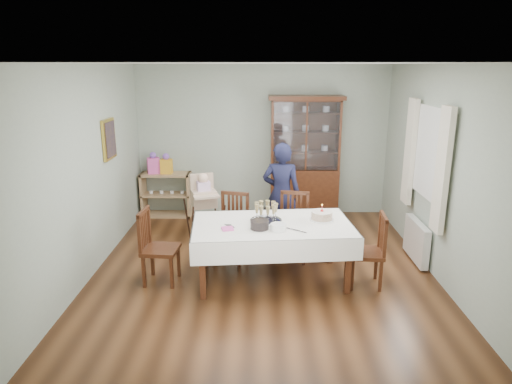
{
  "coord_description": "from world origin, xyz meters",
  "views": [
    {
      "loc": [
        -0.04,
        -5.7,
        2.68
      ],
      "look_at": [
        -0.1,
        0.2,
        1.03
      ],
      "focal_mm": 32.0,
      "sensor_mm": 36.0,
      "label": 1
    }
  ],
  "objects_px": {
    "dining_table": "(272,251)",
    "champagne_tray": "(266,216)",
    "gift_bag_pink": "(153,164)",
    "chair_end_left": "(160,261)",
    "chair_far_left": "(232,241)",
    "china_cabinet": "(305,156)",
    "sideboard": "(167,194)",
    "high_chair": "(204,215)",
    "chair_far_right": "(293,240)",
    "gift_bag_orange": "(166,164)",
    "birthday_cake": "(322,216)",
    "woman": "(281,194)",
    "chair_end_right": "(366,264)"
  },
  "relations": [
    {
      "from": "chair_end_right",
      "to": "gift_bag_orange",
      "type": "height_order",
      "value": "gift_bag_orange"
    },
    {
      "from": "champagne_tray",
      "to": "gift_bag_pink",
      "type": "xyz_separation_m",
      "value": [
        -1.98,
        2.48,
        0.13
      ]
    },
    {
      "from": "china_cabinet",
      "to": "sideboard",
      "type": "height_order",
      "value": "china_cabinet"
    },
    {
      "from": "sideboard",
      "to": "birthday_cake",
      "type": "distance_m",
      "value": 3.52
    },
    {
      "from": "dining_table",
      "to": "chair_far_right",
      "type": "height_order",
      "value": "chair_far_right"
    },
    {
      "from": "chair_end_left",
      "to": "gift_bag_pink",
      "type": "relative_size",
      "value": 2.45
    },
    {
      "from": "birthday_cake",
      "to": "chair_end_right",
      "type": "bearing_deg",
      "value": -27.76
    },
    {
      "from": "chair_end_left",
      "to": "chair_end_right",
      "type": "relative_size",
      "value": 1.03
    },
    {
      "from": "chair_far_left",
      "to": "dining_table",
      "type": "bearing_deg",
      "value": -32.69
    },
    {
      "from": "chair_far_right",
      "to": "dining_table",
      "type": "bearing_deg",
      "value": -106.2
    },
    {
      "from": "chair_far_right",
      "to": "chair_end_left",
      "type": "height_order",
      "value": "chair_end_left"
    },
    {
      "from": "dining_table",
      "to": "sideboard",
      "type": "distance_m",
      "value": 3.18
    },
    {
      "from": "dining_table",
      "to": "chair_end_left",
      "type": "bearing_deg",
      "value": -176.61
    },
    {
      "from": "chair_far_right",
      "to": "chair_end_left",
      "type": "distance_m",
      "value": 1.89
    },
    {
      "from": "china_cabinet",
      "to": "chair_far_right",
      "type": "bearing_deg",
      "value": -99.63
    },
    {
      "from": "china_cabinet",
      "to": "high_chair",
      "type": "height_order",
      "value": "china_cabinet"
    },
    {
      "from": "birthday_cake",
      "to": "woman",
      "type": "bearing_deg",
      "value": 113.03
    },
    {
      "from": "china_cabinet",
      "to": "champagne_tray",
      "type": "distance_m",
      "value": 2.59
    },
    {
      "from": "dining_table",
      "to": "china_cabinet",
      "type": "height_order",
      "value": "china_cabinet"
    },
    {
      "from": "gift_bag_pink",
      "to": "chair_end_left",
      "type": "bearing_deg",
      "value": -76.39
    },
    {
      "from": "chair_end_left",
      "to": "woman",
      "type": "distance_m",
      "value": 2.14
    },
    {
      "from": "chair_far_left",
      "to": "champagne_tray",
      "type": "distance_m",
      "value": 0.91
    },
    {
      "from": "sideboard",
      "to": "chair_far_left",
      "type": "height_order",
      "value": "chair_far_left"
    },
    {
      "from": "china_cabinet",
      "to": "gift_bag_pink",
      "type": "height_order",
      "value": "china_cabinet"
    },
    {
      "from": "chair_end_left",
      "to": "high_chair",
      "type": "distance_m",
      "value": 1.46
    },
    {
      "from": "dining_table",
      "to": "china_cabinet",
      "type": "bearing_deg",
      "value": 76.03
    },
    {
      "from": "chair_end_right",
      "to": "birthday_cake",
      "type": "relative_size",
      "value": 2.97
    },
    {
      "from": "china_cabinet",
      "to": "chair_end_left",
      "type": "relative_size",
      "value": 2.28
    },
    {
      "from": "chair_end_right",
      "to": "high_chair",
      "type": "distance_m",
      "value": 2.64
    },
    {
      "from": "chair_far_left",
      "to": "high_chair",
      "type": "relative_size",
      "value": 0.86
    },
    {
      "from": "sideboard",
      "to": "birthday_cake",
      "type": "relative_size",
      "value": 2.88
    },
    {
      "from": "chair_end_left",
      "to": "gift_bag_pink",
      "type": "distance_m",
      "value": 2.81
    },
    {
      "from": "gift_bag_pink",
      "to": "gift_bag_orange",
      "type": "xyz_separation_m",
      "value": [
        0.23,
        0.0,
        -0.01
      ]
    },
    {
      "from": "woman",
      "to": "gift_bag_pink",
      "type": "height_order",
      "value": "woman"
    },
    {
      "from": "chair_end_left",
      "to": "champagne_tray",
      "type": "bearing_deg",
      "value": -78.86
    },
    {
      "from": "woman",
      "to": "birthday_cake",
      "type": "height_order",
      "value": "woman"
    },
    {
      "from": "gift_bag_orange",
      "to": "china_cabinet",
      "type": "bearing_deg",
      "value": -0.04
    },
    {
      "from": "chair_end_right",
      "to": "birthday_cake",
      "type": "bearing_deg",
      "value": -113.33
    },
    {
      "from": "gift_bag_pink",
      "to": "champagne_tray",
      "type": "bearing_deg",
      "value": -51.31
    },
    {
      "from": "sideboard",
      "to": "dining_table",
      "type": "bearing_deg",
      "value": -54.14
    },
    {
      "from": "chair_far_left",
      "to": "gift_bag_pink",
      "type": "distance_m",
      "value": 2.55
    },
    {
      "from": "dining_table",
      "to": "sideboard",
      "type": "bearing_deg",
      "value": 125.86
    },
    {
      "from": "chair_end_left",
      "to": "gift_bag_pink",
      "type": "xyz_separation_m",
      "value": [
        -0.64,
        2.64,
        0.69
      ]
    },
    {
      "from": "dining_table",
      "to": "champagne_tray",
      "type": "height_order",
      "value": "champagne_tray"
    },
    {
      "from": "chair_far_right",
      "to": "woman",
      "type": "bearing_deg",
      "value": 113.21
    },
    {
      "from": "chair_far_right",
      "to": "gift_bag_orange",
      "type": "height_order",
      "value": "gift_bag_orange"
    },
    {
      "from": "champagne_tray",
      "to": "gift_bag_orange",
      "type": "relative_size",
      "value": 1.11
    },
    {
      "from": "china_cabinet",
      "to": "chair_far_left",
      "type": "xyz_separation_m",
      "value": [
        -1.19,
        -1.94,
        -0.84
      ]
    },
    {
      "from": "chair_far_left",
      "to": "china_cabinet",
      "type": "bearing_deg",
      "value": 73.73
    },
    {
      "from": "woman",
      "to": "high_chair",
      "type": "distance_m",
      "value": 1.24
    }
  ]
}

